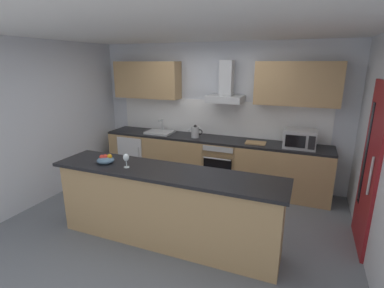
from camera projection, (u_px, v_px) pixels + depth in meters
name	position (u px, v px, depth m)	size (l,w,h in m)	color
ground	(179.00, 221.00, 4.26)	(5.74, 4.53, 0.02)	slate
ceiling	(177.00, 31.00, 3.55)	(5.74, 4.53, 0.02)	white
wall_back	(218.00, 113.00, 5.53)	(5.74, 0.12, 2.60)	silver
wall_left	(45.00, 121.00, 4.78)	(0.12, 4.53, 2.60)	silver
backsplash_tile	(217.00, 118.00, 5.48)	(4.03, 0.02, 0.66)	white
counter_back	(211.00, 161.00, 5.42)	(4.17, 0.60, 0.90)	tan
counter_island	(166.00, 207.00, 3.62)	(2.93, 0.64, 0.98)	tan
upper_cabinets	(215.00, 82.00, 5.16)	(4.11, 0.32, 0.70)	tan
side_door	(370.00, 168.00, 3.44)	(0.08, 0.85, 2.05)	maroon
oven	(222.00, 163.00, 5.32)	(0.60, 0.62, 0.80)	slate
refrigerator	(138.00, 153.00, 5.98)	(0.58, 0.60, 0.85)	white
microwave	(300.00, 139.00, 4.66)	(0.50, 0.38, 0.30)	#B7BABC
sink	(160.00, 132.00, 5.66)	(0.50, 0.40, 0.26)	silver
kettle	(195.00, 132.00, 5.32)	(0.29, 0.15, 0.24)	#B7BABC
range_hood	(226.00, 89.00, 5.07)	(0.62, 0.45, 0.72)	#B7BABC
wine_glass	(126.00, 158.00, 3.56)	(0.08, 0.08, 0.18)	silver
fruit_bowl	(106.00, 160.00, 3.74)	(0.22, 0.22, 0.13)	slate
chopping_board	(256.00, 143.00, 4.96)	(0.34, 0.22, 0.02)	tan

